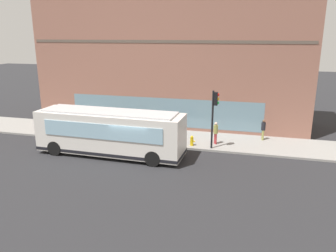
{
  "coord_description": "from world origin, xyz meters",
  "views": [
    {
      "loc": [
        -19.27,
        -7.39,
        7.97
      ],
      "look_at": [
        2.86,
        -1.54,
        1.58
      ],
      "focal_mm": 35.4,
      "sensor_mm": 36.0,
      "label": 1
    }
  ],
  "objects_px": {
    "pedestrian_by_light_pole": "(263,128)",
    "pedestrian_near_building_entrance": "(117,117)",
    "city_bus_nearside": "(110,133)",
    "traffic_light_near_corner": "(215,109)",
    "newspaper_vending_box": "(166,132)",
    "pedestrian_near_hydrant": "(216,132)",
    "pedestrian_walking_along_curb": "(142,123)",
    "fire_hydrant": "(192,141)"
  },
  "relations": [
    {
      "from": "city_bus_nearside",
      "to": "pedestrian_near_building_entrance",
      "type": "xyz_separation_m",
      "value": [
        5.52,
        1.88,
        -0.35
      ]
    },
    {
      "from": "pedestrian_by_light_pole",
      "to": "pedestrian_near_building_entrance",
      "type": "distance_m",
      "value": 11.93
    },
    {
      "from": "fire_hydrant",
      "to": "pedestrian_by_light_pole",
      "type": "distance_m",
      "value": 5.68
    },
    {
      "from": "pedestrian_near_hydrant",
      "to": "city_bus_nearside",
      "type": "bearing_deg",
      "value": 119.0
    },
    {
      "from": "pedestrian_by_light_pole",
      "to": "newspaper_vending_box",
      "type": "height_order",
      "value": "pedestrian_by_light_pole"
    },
    {
      "from": "city_bus_nearside",
      "to": "newspaper_vending_box",
      "type": "bearing_deg",
      "value": -32.35
    },
    {
      "from": "pedestrian_by_light_pole",
      "to": "city_bus_nearside",
      "type": "bearing_deg",
      "value": 118.97
    },
    {
      "from": "pedestrian_near_building_entrance",
      "to": "pedestrian_walking_along_curb",
      "type": "bearing_deg",
      "value": -108.39
    },
    {
      "from": "pedestrian_near_building_entrance",
      "to": "newspaper_vending_box",
      "type": "height_order",
      "value": "pedestrian_near_building_entrance"
    },
    {
      "from": "city_bus_nearside",
      "to": "pedestrian_walking_along_curb",
      "type": "height_order",
      "value": "city_bus_nearside"
    },
    {
      "from": "pedestrian_walking_along_curb",
      "to": "pedestrian_near_hydrant",
      "type": "height_order",
      "value": "pedestrian_walking_along_curb"
    },
    {
      "from": "traffic_light_near_corner",
      "to": "fire_hydrant",
      "type": "distance_m",
      "value": 2.96
    },
    {
      "from": "pedestrian_near_building_entrance",
      "to": "pedestrian_near_hydrant",
      "type": "relative_size",
      "value": 1.11
    },
    {
      "from": "pedestrian_by_light_pole",
      "to": "newspaper_vending_box",
      "type": "distance_m",
      "value": 7.44
    },
    {
      "from": "city_bus_nearside",
      "to": "pedestrian_near_hydrant",
      "type": "xyz_separation_m",
      "value": [
        3.7,
        -6.67,
        -0.47
      ]
    },
    {
      "from": "pedestrian_near_hydrant",
      "to": "newspaper_vending_box",
      "type": "distance_m",
      "value": 4.02
    },
    {
      "from": "pedestrian_walking_along_curb",
      "to": "pedestrian_by_light_pole",
      "type": "bearing_deg",
      "value": -84.57
    },
    {
      "from": "newspaper_vending_box",
      "to": "fire_hydrant",
      "type": "bearing_deg",
      "value": -121.66
    },
    {
      "from": "city_bus_nearside",
      "to": "pedestrian_near_hydrant",
      "type": "bearing_deg",
      "value": -61.0
    },
    {
      "from": "traffic_light_near_corner",
      "to": "pedestrian_near_hydrant",
      "type": "xyz_separation_m",
      "value": [
        1.05,
        -0.03,
        -1.93
      ]
    },
    {
      "from": "traffic_light_near_corner",
      "to": "newspaper_vending_box",
      "type": "xyz_separation_m",
      "value": [
        1.66,
        3.91,
        -2.41
      ]
    },
    {
      "from": "pedestrian_near_building_entrance",
      "to": "pedestrian_walking_along_curb",
      "type": "relative_size",
      "value": 1.1
    },
    {
      "from": "pedestrian_walking_along_curb",
      "to": "pedestrian_near_hydrant",
      "type": "distance_m",
      "value": 6.09
    },
    {
      "from": "pedestrian_near_building_entrance",
      "to": "pedestrian_walking_along_curb",
      "type": "distance_m",
      "value": 2.68
    },
    {
      "from": "pedestrian_by_light_pole",
      "to": "pedestrian_near_hydrant",
      "type": "height_order",
      "value": "pedestrian_near_hydrant"
    },
    {
      "from": "pedestrian_near_building_entrance",
      "to": "pedestrian_near_hydrant",
      "type": "bearing_deg",
      "value": -102.0
    },
    {
      "from": "traffic_light_near_corner",
      "to": "pedestrian_by_light_pole",
      "type": "height_order",
      "value": "traffic_light_near_corner"
    },
    {
      "from": "traffic_light_near_corner",
      "to": "pedestrian_near_building_entrance",
      "type": "xyz_separation_m",
      "value": [
        2.86,
        8.53,
        -1.81
      ]
    },
    {
      "from": "fire_hydrant",
      "to": "pedestrian_near_building_entrance",
      "type": "xyz_separation_m",
      "value": [
        2.65,
        6.96,
        0.69
      ]
    },
    {
      "from": "fire_hydrant",
      "to": "pedestrian_near_hydrant",
      "type": "relative_size",
      "value": 0.45
    },
    {
      "from": "pedestrian_near_hydrant",
      "to": "newspaper_vending_box",
      "type": "bearing_deg",
      "value": 81.1
    },
    {
      "from": "traffic_light_near_corner",
      "to": "pedestrian_near_hydrant",
      "type": "bearing_deg",
      "value": -1.57
    },
    {
      "from": "pedestrian_walking_along_curb",
      "to": "newspaper_vending_box",
      "type": "height_order",
      "value": "pedestrian_walking_along_curb"
    },
    {
      "from": "pedestrian_walking_along_curb",
      "to": "newspaper_vending_box",
      "type": "bearing_deg",
      "value": -99.75
    },
    {
      "from": "city_bus_nearside",
      "to": "fire_hydrant",
      "type": "height_order",
      "value": "city_bus_nearside"
    },
    {
      "from": "fire_hydrant",
      "to": "pedestrian_by_light_pole",
      "type": "relative_size",
      "value": 0.46
    },
    {
      "from": "traffic_light_near_corner",
      "to": "newspaper_vending_box",
      "type": "distance_m",
      "value": 4.89
    },
    {
      "from": "city_bus_nearside",
      "to": "pedestrian_walking_along_curb",
      "type": "distance_m",
      "value": 4.74
    },
    {
      "from": "fire_hydrant",
      "to": "pedestrian_by_light_pole",
      "type": "height_order",
      "value": "pedestrian_by_light_pole"
    },
    {
      "from": "traffic_light_near_corner",
      "to": "city_bus_nearside",
      "type": "bearing_deg",
      "value": 111.76
    },
    {
      "from": "pedestrian_near_building_entrance",
      "to": "pedestrian_walking_along_curb",
      "type": "xyz_separation_m",
      "value": [
        -0.85,
        -2.55,
        -0.11
      ]
    },
    {
      "from": "traffic_light_near_corner",
      "to": "pedestrian_near_hydrant",
      "type": "relative_size",
      "value": 2.52
    }
  ]
}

